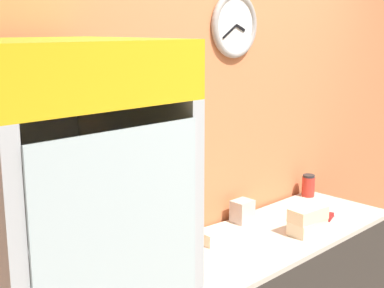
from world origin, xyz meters
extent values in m
cube|color=#D17547|center=(0.00, 1.16, 1.35)|extent=(5.20, 0.06, 2.70)
torus|color=gray|center=(0.04, 1.12, 1.90)|extent=(0.33, 0.04, 0.33)
cylinder|color=white|center=(0.04, 1.12, 1.90)|extent=(0.27, 0.01, 0.27)
cube|color=black|center=(0.07, 1.11, 1.89)|extent=(0.07, 0.01, 0.04)
cube|color=black|center=(-0.01, 1.11, 1.87)|extent=(0.10, 0.01, 0.07)
cube|color=#BCB2A3|center=(0.00, 0.83, 0.85)|extent=(1.55, 0.56, 0.02)
cube|color=gold|center=(-1.22, 0.73, 1.77)|extent=(0.65, 0.63, 0.18)
cube|color=silver|center=(-1.22, 0.75, 1.22)|extent=(0.53, 0.58, 0.01)
cylinder|color=#B2231E|center=(-1.28, 0.50, 1.30)|extent=(0.06, 0.06, 0.15)
cylinder|color=#B2231E|center=(-1.28, 0.50, 1.41)|extent=(0.02, 0.02, 0.06)
cylinder|color=#5B2D19|center=(-1.11, 0.51, 1.29)|extent=(0.08, 0.08, 0.13)
cylinder|color=#5B2D19|center=(-1.11, 0.51, 1.39)|extent=(0.03, 0.03, 0.06)
cube|color=beige|center=(0.15, 0.71, 0.90)|extent=(0.21, 0.12, 0.07)
cube|color=beige|center=(0.15, 0.71, 0.97)|extent=(0.21, 0.13, 0.07)
cube|color=beige|center=(-0.25, 0.96, 0.90)|extent=(0.21, 0.13, 0.06)
cube|color=silver|center=(0.56, 0.79, 0.87)|extent=(0.22, 0.11, 0.00)
cube|color=maroon|center=(0.41, 0.74, 0.88)|extent=(0.11, 0.06, 0.02)
cylinder|color=#B72D23|center=(0.67, 1.05, 0.93)|extent=(0.08, 0.08, 0.12)
cylinder|color=#262628|center=(0.67, 1.05, 0.99)|extent=(0.07, 0.07, 0.01)
cube|color=#B7B2AD|center=(0.04, 1.04, 0.93)|extent=(0.11, 0.09, 0.12)
camera|label=1|loc=(-2.05, -0.71, 1.89)|focal=50.00mm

